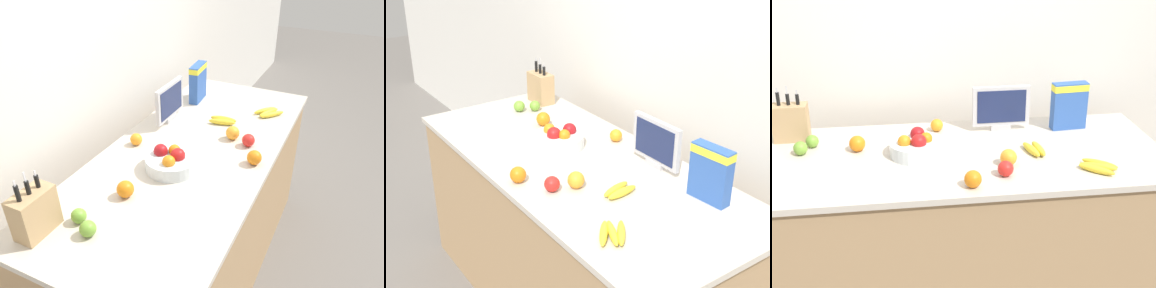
# 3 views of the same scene
# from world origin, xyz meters

# --- Properties ---
(ground_plane) EXTENTS (14.00, 14.00, 0.00)m
(ground_plane) POSITION_xyz_m (0.00, 0.00, 0.00)
(ground_plane) COLOR slate
(wall_back) EXTENTS (9.00, 0.06, 2.60)m
(wall_back) POSITION_xyz_m (0.00, 0.65, 1.30)
(wall_back) COLOR silver
(wall_back) RESTS_ON ground_plane
(counter) EXTENTS (2.04, 0.88, 0.94)m
(counter) POSITION_xyz_m (0.00, 0.00, 0.47)
(counter) COLOR tan
(counter) RESTS_ON ground_plane
(knife_block) EXTENTS (0.18, 0.10, 0.29)m
(knife_block) POSITION_xyz_m (-0.84, 0.29, 1.04)
(knife_block) COLOR tan
(knife_block) RESTS_ON counter
(small_monitor) EXTENTS (0.31, 0.03, 0.25)m
(small_monitor) POSITION_xyz_m (0.26, 0.28, 1.07)
(small_monitor) COLOR #B7B7BC
(small_monitor) RESTS_ON counter
(cereal_box) EXTENTS (0.20, 0.08, 0.26)m
(cereal_box) POSITION_xyz_m (0.63, 0.26, 1.08)
(cereal_box) COLOR #2D56A8
(cereal_box) RESTS_ON counter
(fruit_bowl) EXTENTS (0.27, 0.27, 0.12)m
(fruit_bowl) POSITION_xyz_m (-0.20, 0.02, 0.98)
(fruit_bowl) COLOR silver
(fruit_bowl) RESTS_ON counter
(banana_bunch_left) EXTENTS (0.10, 0.17, 0.04)m
(banana_bunch_left) POSITION_xyz_m (0.37, -0.03, 0.96)
(banana_bunch_left) COLOR yellow
(banana_bunch_left) RESTS_ON counter
(banana_bunch_right) EXTENTS (0.19, 0.19, 0.03)m
(banana_bunch_right) POSITION_xyz_m (0.61, -0.26, 0.96)
(banana_bunch_right) COLOR yellow
(banana_bunch_right) RESTS_ON counter
(apple_rear) EXTENTS (0.07, 0.07, 0.07)m
(apple_rear) POSITION_xyz_m (-0.72, 0.18, 0.97)
(apple_rear) COLOR #6B9E33
(apple_rear) RESTS_ON counter
(apple_near_bananas) EXTENTS (0.07, 0.07, 0.07)m
(apple_near_bananas) POSITION_xyz_m (-0.77, 0.09, 0.97)
(apple_near_bananas) COLOR #6B9E33
(apple_near_bananas) RESTS_ON counter
(apple_rightmost) EXTENTS (0.07, 0.07, 0.07)m
(apple_rightmost) POSITION_xyz_m (0.18, -0.26, 0.98)
(apple_rightmost) COLOR red
(apple_rightmost) RESTS_ON counter
(orange_front_right) EXTENTS (0.07, 0.07, 0.07)m
(orange_front_right) POSITION_xyz_m (-0.08, 0.31, 0.97)
(orange_front_right) COLOR orange
(orange_front_right) RESTS_ON counter
(orange_front_left) EXTENTS (0.08, 0.08, 0.08)m
(orange_front_left) POSITION_xyz_m (0.21, -0.16, 0.98)
(orange_front_left) COLOR orange
(orange_front_left) RESTS_ON counter
(orange_mid_left) EXTENTS (0.08, 0.08, 0.08)m
(orange_mid_left) POSITION_xyz_m (-0.50, 0.10, 0.98)
(orange_mid_left) COLOR orange
(orange_mid_left) RESTS_ON counter
(orange_near_bowl) EXTENTS (0.08, 0.08, 0.08)m
(orange_near_bowl) POSITION_xyz_m (0.01, -0.35, 0.98)
(orange_near_bowl) COLOR orange
(orange_near_bowl) RESTS_ON counter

